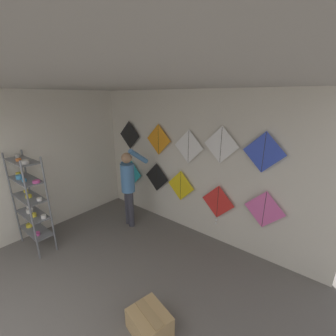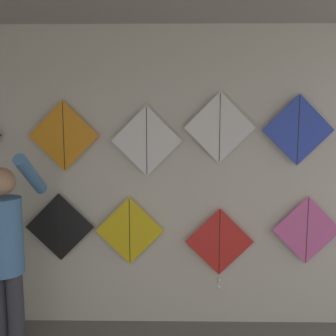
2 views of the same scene
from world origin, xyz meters
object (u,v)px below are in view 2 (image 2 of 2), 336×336
kite_1 (60,227)px  kite_7 (147,141)px  shopkeeper (5,250)px  kite_9 (298,130)px  kite_8 (220,128)px  kite_2 (130,231)px  kite_6 (64,136)px  kite_4 (307,230)px  kite_3 (219,244)px

kite_1 → kite_7: kite_7 is taller
shopkeeper → kite_1: 0.66m
kite_7 → kite_9: bearing=0.0°
kite_7 → kite_8: 0.67m
kite_1 → kite_2: kite_1 is taller
kite_6 → kite_7: kite_6 is taller
kite_4 → kite_7: size_ratio=1.00×
kite_2 → kite_9: (1.52, 0.00, 0.94)m
kite_3 → kite_7: bearing=180.0°
kite_9 → kite_1: bearing=180.0°
kite_3 → kite_6: (-1.42, 0.00, 1.01)m
shopkeeper → kite_3: (1.73, 0.62, -0.16)m
kite_1 → kite_6: bearing=0.0°
kite_1 → kite_9: 2.36m
kite_4 → kite_6: bearing=180.0°
kite_8 → kite_7: bearing=180.0°
kite_3 → kite_4: (0.81, 0.00, 0.14)m
kite_3 → kite_9: bearing=0.0°
shopkeeper → kite_2: bearing=48.6°
kite_4 → kite_1: bearing=180.0°
kite_3 → kite_6: size_ratio=1.21×
kite_8 → shopkeeper: bearing=-160.2°
shopkeeper → kite_1: bearing=82.9°
shopkeeper → kite_8: (1.71, 0.62, 0.92)m
shopkeeper → kite_6: 1.09m
kite_4 → kite_6: 2.40m
kite_8 → kite_6: bearing=180.0°
kite_3 → kite_6: 1.74m
kite_4 → kite_8: size_ratio=1.00×
kite_8 → kite_3: bearing=-1.8°
kite_7 → kite_8: (0.66, 0.00, 0.12)m
kite_3 → kite_8: (-0.02, 0.00, 1.08)m
kite_1 → kite_2: bearing=0.0°
kite_3 → kite_4: 0.82m
kite_4 → kite_9: kite_9 is taller
kite_8 → kite_9: 0.70m
kite_2 → kite_8: kite_8 is taller
kite_6 → kite_1: bearing=180.0°
kite_7 → kite_6: bearing=180.0°
kite_3 → shopkeeper: bearing=-160.4°
kite_2 → kite_6: kite_6 is taller
kite_3 → kite_8: size_ratio=1.21×
kite_1 → kite_8: 1.74m
kite_2 → kite_7: 0.85m
kite_1 → kite_3: 1.50m
kite_3 → kite_7: 1.17m
shopkeeper → kite_3: 1.84m
shopkeeper → kite_4: (2.53, 0.62, -0.02)m
kite_2 → kite_9: kite_9 is taller
kite_8 → kite_9: kite_8 is taller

